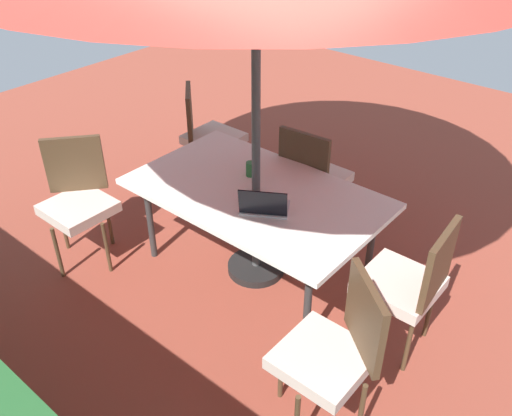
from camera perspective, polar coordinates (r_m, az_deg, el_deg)
name	(u,v)px	position (r m, az deg, el deg)	size (l,w,h in m)	color
ground_plane	(256,271)	(4.33, 0.00, -6.55)	(10.00, 10.00, 0.02)	brown
dining_table	(256,197)	(3.92, 0.00, 1.17)	(1.80, 1.08, 0.73)	white
chair_northeast	(78,197)	(4.38, -18.05, 1.12)	(0.59, 0.58, 0.98)	beige
chair_south	(312,174)	(4.47, 5.82, 3.49)	(0.47, 0.48, 0.98)	beige
chair_northwest	(335,349)	(3.03, 8.18, -14.31)	(0.58, 0.58, 0.98)	beige
chair_west	(410,281)	(3.52, 15.68, -7.31)	(0.48, 0.47, 0.98)	beige
chair_southeast	(207,133)	(5.15, -5.13, 7.80)	(0.59, 0.59, 0.98)	beige
laptop	(264,206)	(3.65, 0.86, 0.20)	(0.40, 0.38, 0.21)	#B7B7BC
cup	(250,169)	(4.06, -0.59, 4.08)	(0.07, 0.07, 0.11)	#286B33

